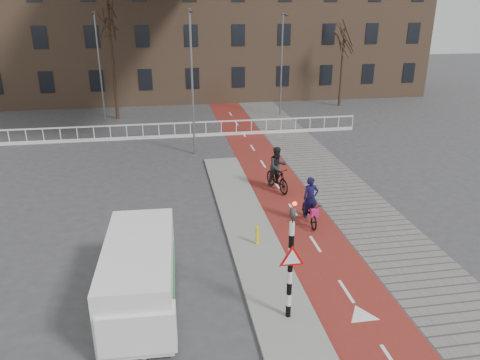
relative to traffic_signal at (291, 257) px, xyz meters
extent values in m
plane|color=#38383A|center=(0.60, 2.02, -1.99)|extent=(120.00, 120.00, 0.00)
cube|color=maroon|center=(2.10, 12.02, -1.98)|extent=(2.50, 60.00, 0.01)
cube|color=slate|center=(4.90, 12.02, -1.98)|extent=(3.00, 60.00, 0.01)
cube|color=gray|center=(-0.10, 6.02, -1.93)|extent=(1.80, 16.00, 0.12)
cylinder|color=black|center=(0.00, 0.02, -0.43)|extent=(0.14, 0.14, 2.88)
imported|color=black|center=(0.00, 0.02, 1.41)|extent=(0.13, 0.16, 0.80)
cylinder|color=#FF0C05|center=(0.00, -0.12, 1.59)|extent=(0.11, 0.02, 0.11)
cylinder|color=yellow|center=(-0.03, 4.19, -1.52)|extent=(0.12, 0.12, 0.70)
imported|color=black|center=(2.40, 5.72, -1.50)|extent=(0.66, 1.84, 0.96)
imported|color=#100D36|center=(2.40, 5.72, -0.90)|extent=(0.62, 0.41, 1.67)
cube|color=#C41B6C|center=(2.41, 5.17, -1.31)|extent=(0.28, 0.18, 0.33)
imported|color=black|center=(1.94, 9.27, -1.39)|extent=(1.06, 2.04, 1.18)
imported|color=black|center=(1.94, 9.27, -0.82)|extent=(1.05, 0.92, 1.85)
cube|color=white|center=(-3.99, 1.31, -0.92)|extent=(2.04, 4.73, 1.86)
cube|color=green|center=(-4.94, 1.31, -1.02)|extent=(0.13, 2.98, 0.55)
cube|color=green|center=(-3.05, 1.31, -1.02)|extent=(0.13, 2.98, 0.55)
cube|color=black|center=(-3.99, -0.67, -0.52)|extent=(1.68, 0.11, 0.90)
cylinder|color=black|center=(-4.85, -0.24, -1.66)|extent=(0.26, 0.66, 0.65)
cylinder|color=black|center=(-3.26, -0.30, -1.66)|extent=(0.26, 0.66, 0.65)
cylinder|color=black|center=(-4.72, 2.93, -1.66)|extent=(0.26, 0.66, 0.65)
cylinder|color=black|center=(-3.14, 2.86, -1.66)|extent=(0.26, 0.66, 0.65)
cube|color=silver|center=(-4.40, 19.02, -1.04)|extent=(28.00, 0.08, 0.08)
cube|color=silver|center=(-4.40, 19.02, -1.89)|extent=(28.00, 0.10, 0.20)
cube|color=#7F6047|center=(-2.40, 34.02, 4.01)|extent=(46.00, 10.00, 12.00)
cylinder|color=black|center=(-6.42, 24.92, 2.22)|extent=(0.25, 0.25, 8.43)
cylinder|color=black|center=(11.55, 26.60, 1.12)|extent=(0.21, 0.21, 6.21)
cylinder|color=slate|center=(-1.41, 15.43, 1.95)|extent=(0.12, 0.12, 7.88)
cylinder|color=slate|center=(-7.27, 24.39, 1.80)|extent=(0.12, 0.12, 7.58)
cylinder|color=slate|center=(5.81, 24.05, 1.73)|extent=(0.12, 0.12, 7.43)
camera|label=1|loc=(-3.08, -10.31, 6.29)|focal=35.00mm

